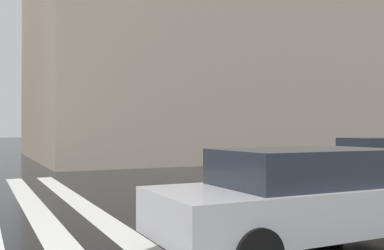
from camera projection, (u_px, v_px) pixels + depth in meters
haussmann_block_corner at (255, 21)px, 31.40m from camera, size 15.73×29.89×19.42m
car_navy at (379, 156)px, 15.87m from camera, size 1.85×4.10×1.41m
car_silver at (300, 196)px, 6.09m from camera, size 1.85×4.10×1.41m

